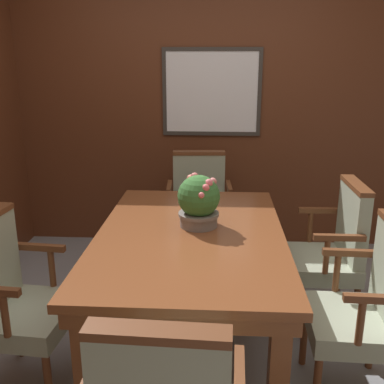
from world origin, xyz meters
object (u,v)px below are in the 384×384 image
(chair_left_near, at_px, (13,296))
(chair_right_far, at_px, (333,247))
(chair_head_far, at_px, (199,205))
(potted_plant, at_px, (199,201))
(dining_table, at_px, (191,248))
(chair_right_near, at_px, (368,304))

(chair_left_near, distance_m, chair_right_far, 2.00)
(chair_head_far, bearing_deg, chair_left_near, -123.27)
(chair_left_near, distance_m, potted_plant, 1.15)
(chair_right_far, bearing_deg, dining_table, -68.68)
(chair_left_near, bearing_deg, chair_right_far, -63.21)
(chair_right_near, height_order, potted_plant, potted_plant)
(dining_table, distance_m, chair_right_far, 1.01)
(chair_head_far, bearing_deg, chair_right_near, -62.70)
(chair_head_far, xyz_separation_m, potted_plant, (0.05, -1.12, 0.39))
(dining_table, height_order, chair_head_far, chair_head_far)
(dining_table, relative_size, chair_left_near, 1.71)
(chair_left_near, height_order, chair_right_near, same)
(potted_plant, bearing_deg, chair_right_far, 16.56)
(potted_plant, bearing_deg, chair_head_far, 92.31)
(dining_table, distance_m, chair_left_near, 1.00)
(dining_table, distance_m, chair_head_far, 1.23)
(chair_head_far, bearing_deg, dining_table, -93.24)
(chair_right_far, xyz_separation_m, potted_plant, (-0.89, -0.26, 0.39))
(dining_table, xyz_separation_m, chair_head_far, (-0.00, 1.22, -0.14))
(chair_head_far, height_order, chair_right_near, same)
(chair_left_near, xyz_separation_m, chair_right_near, (1.85, 0.02, 0.00))
(dining_table, xyz_separation_m, potted_plant, (0.04, 0.11, 0.25))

